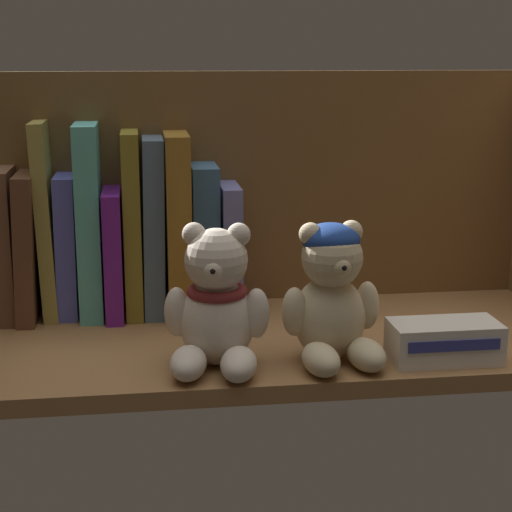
{
  "coord_description": "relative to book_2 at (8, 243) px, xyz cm",
  "views": [
    {
      "loc": [
        -13.81,
        -95.53,
        35.12
      ],
      "look_at": [
        -0.59,
        0.0,
        11.89
      ],
      "focal_mm": 59.7,
      "sensor_mm": 36.0,
      "label": 1
    }
  ],
  "objects": [
    {
      "name": "book_3",
      "position": [
        2.61,
        0.0,
        -0.28
      ],
      "size": [
        2.75,
        13.65,
        18.61
      ],
      "primitive_type": "cube",
      "rotation": [
        0.0,
        0.03,
        0.0
      ],
      "color": "brown",
      "rests_on": "shelf_board"
    },
    {
      "name": "book_6",
      "position": [
        10.37,
        0.0,
        2.7
      ],
      "size": [
        2.9,
        12.41,
        24.52
      ],
      "primitive_type": "cube",
      "color": "#58B6AB",
      "rests_on": "shelf_board"
    },
    {
      "name": "book_4",
      "position": [
        4.95,
        0.0,
        2.82
      ],
      "size": [
        2.53,
        9.89,
        24.81
      ],
      "primitive_type": "cube",
      "rotation": [
        0.0,
        -0.03,
        0.0
      ],
      "color": "#A09143",
      "rests_on": "shelf_board"
    },
    {
      "name": "book_8",
      "position": [
        15.71,
        0.0,
        2.19
      ],
      "size": [
        2.14,
        12.34,
        23.5
      ],
      "primitive_type": "cube",
      "color": "olive",
      "rests_on": "shelf_board"
    },
    {
      "name": "book_10",
      "position": [
        21.45,
        0.0,
        2.06
      ],
      "size": [
        3.0,
        14.98,
        23.25
      ],
      "primitive_type": "cube",
      "color": "olive",
      "rests_on": "shelf_board"
    },
    {
      "name": "book_2",
      "position": [
        0.0,
        0.0,
        0.0
      ],
      "size": [
        2.35,
        12.0,
        19.12
      ],
      "primitive_type": "cube",
      "color": "brown",
      "rests_on": "shelf_board"
    },
    {
      "name": "small_product_box",
      "position": [
        49.36,
        -23.72,
        -7.37
      ],
      "size": [
        11.94,
        6.1,
        4.37
      ],
      "color": "silver",
      "rests_on": "shelf_board"
    },
    {
      "name": "book_11",
      "position": [
        24.92,
        0.0,
        0.0
      ],
      "size": [
        3.36,
        10.85,
        19.12
      ],
      "primitive_type": "cube",
      "color": "#375A7A",
      "rests_on": "shelf_board"
    },
    {
      "name": "book_9",
      "position": [
        18.37,
        0.0,
        1.78
      ],
      "size": [
        2.95,
        11.94,
        22.72
      ],
      "primitive_type": "cube",
      "rotation": [
        0.0,
        0.02,
        0.0
      ],
      "color": "slate",
      "rests_on": "shelf_board"
    },
    {
      "name": "book_7",
      "position": [
        13.23,
        0.0,
        -1.43
      ],
      "size": [
        2.23,
        14.29,
        16.26
      ],
      "primitive_type": "cube",
      "color": "#6B1D90",
      "rests_on": "shelf_board"
    },
    {
      "name": "shelf_board",
      "position": [
        30.58,
        -12.92,
        -10.56
      ],
      "size": [
        76.12,
        31.21,
        2.0
      ],
      "primitive_type": "cube",
      "color": "olive",
      "rests_on": "ground"
    },
    {
      "name": "book_5",
      "position": [
        7.4,
        0.0,
        -0.51
      ],
      "size": [
        2.64,
        9.32,
        18.12
      ],
      "primitive_type": "cube",
      "rotation": [
        0.0,
        0.01,
        0.0
      ],
      "color": "#585DC7",
      "rests_on": "shelf_board"
    },
    {
      "name": "teddy_bear_larger",
      "position": [
        24.46,
        -22.1,
        -2.87
      ],
      "size": [
        11.63,
        12.12,
        15.67
      ],
      "color": "beige",
      "rests_on": "shelf_board"
    },
    {
      "name": "shelf_back_panel",
      "position": [
        30.58,
        3.28,
        4.78
      ],
      "size": [
        78.52,
        1.2,
        32.68
      ],
      "primitive_type": "cube",
      "color": "brown",
      "rests_on": "ground"
    },
    {
      "name": "book_12",
      "position": [
        28.12,
        0.0,
        -1.27
      ],
      "size": [
        2.45,
        12.48,
        16.58
      ],
      "primitive_type": "cube",
      "color": "#6A6DAE",
      "rests_on": "shelf_board"
    },
    {
      "name": "teddy_bear_smaller",
      "position": [
        37.07,
        -21.96,
        -2.23
      ],
      "size": [
        11.43,
        11.8,
        15.45
      ],
      "color": "beige",
      "rests_on": "shelf_board"
    }
  ]
}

